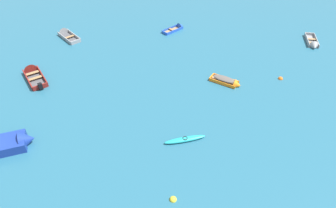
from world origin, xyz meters
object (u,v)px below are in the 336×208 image
(rowboat_maroon_near_camera, at_px, (32,73))
(rowboat_grey_center, at_px, (313,44))
(kayak_turquoise_near_right, at_px, (185,139))
(rowboat_grey_midfield_right, at_px, (65,34))
(rowboat_blue_far_left, at_px, (177,28))
(mooring_buoy_midfield, at_px, (173,200))
(mooring_buoy_far_field, at_px, (280,79))
(rowboat_orange_back_row_right, at_px, (229,82))

(rowboat_maroon_near_camera, height_order, rowboat_grey_center, rowboat_maroon_near_camera)
(kayak_turquoise_near_right, bearing_deg, rowboat_grey_midfield_right, 134.32)
(rowboat_maroon_near_camera, distance_m, kayak_turquoise_near_right, 17.51)
(rowboat_blue_far_left, distance_m, mooring_buoy_midfield, 24.75)
(rowboat_grey_midfield_right, bearing_deg, kayak_turquoise_near_right, -45.68)
(rowboat_blue_far_left, height_order, rowboat_maroon_near_camera, rowboat_maroon_near_camera)
(mooring_buoy_far_field, bearing_deg, rowboat_blue_far_left, 138.10)
(rowboat_grey_midfield_right, distance_m, rowboat_maroon_near_camera, 8.69)
(rowboat_blue_far_left, xyz_separation_m, rowboat_orange_back_row_right, (5.98, -11.38, 0.10))
(rowboat_grey_center, relative_size, mooring_buoy_far_field, 7.94)
(rowboat_grey_center, bearing_deg, mooring_buoy_midfield, -122.78)
(rowboat_grey_midfield_right, bearing_deg, rowboat_orange_back_row_right, -22.60)
(rowboat_orange_back_row_right, bearing_deg, rowboat_grey_center, 41.08)
(rowboat_grey_midfield_right, relative_size, rowboat_blue_far_left, 1.24)
(rowboat_orange_back_row_right, relative_size, rowboat_grey_center, 0.87)
(rowboat_grey_midfield_right, bearing_deg, rowboat_grey_center, 1.31)
(rowboat_blue_far_left, relative_size, kayak_turquoise_near_right, 0.92)
(rowboat_grey_midfield_right, bearing_deg, mooring_buoy_far_field, -15.24)
(mooring_buoy_far_field, relative_size, mooring_buoy_midfield, 0.98)
(rowboat_grey_midfield_right, distance_m, kayak_turquoise_near_right, 22.54)
(rowboat_grey_midfield_right, bearing_deg, mooring_buoy_midfield, -54.40)
(rowboat_blue_far_left, bearing_deg, mooring_buoy_far_field, -41.90)
(rowboat_orange_back_row_right, distance_m, mooring_buoy_far_field, 5.34)
(mooring_buoy_midfield, bearing_deg, rowboat_blue_far_left, 94.23)
(rowboat_blue_far_left, bearing_deg, mooring_buoy_midfield, -85.77)
(rowboat_blue_far_left, xyz_separation_m, mooring_buoy_far_field, (11.13, -9.98, -0.15))
(rowboat_maroon_near_camera, bearing_deg, rowboat_blue_far_left, 41.31)
(rowboat_grey_center, bearing_deg, rowboat_blue_far_left, 170.82)
(rowboat_grey_center, bearing_deg, rowboat_orange_back_row_right, -138.92)
(rowboat_orange_back_row_right, xyz_separation_m, rowboat_grey_center, (10.07, 8.78, -0.06))
(mooring_buoy_far_field, bearing_deg, rowboat_orange_back_row_right, -164.84)
(rowboat_maroon_near_camera, relative_size, kayak_turquoise_near_right, 1.26)
(rowboat_blue_far_left, bearing_deg, rowboat_maroon_near_camera, -138.69)
(rowboat_grey_midfield_right, height_order, rowboat_blue_far_left, rowboat_grey_midfield_right)
(rowboat_orange_back_row_right, height_order, kayak_turquoise_near_right, rowboat_orange_back_row_right)
(rowboat_grey_midfield_right, xyz_separation_m, rowboat_blue_far_left, (13.50, 3.27, -0.04))
(rowboat_maroon_near_camera, xyz_separation_m, rowboat_grey_center, (29.66, 9.37, -0.03))
(rowboat_orange_back_row_right, bearing_deg, kayak_turquoise_near_right, -114.97)
(rowboat_orange_back_row_right, relative_size, mooring_buoy_midfield, 6.77)
(rowboat_grey_midfield_right, xyz_separation_m, rowboat_orange_back_row_right, (19.48, -8.11, 0.05))
(mooring_buoy_midfield, bearing_deg, rowboat_grey_center, 57.22)
(kayak_turquoise_near_right, height_order, mooring_buoy_midfield, kayak_turquoise_near_right)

